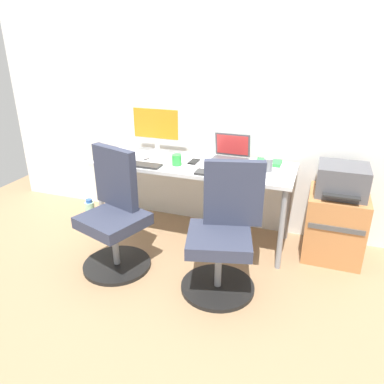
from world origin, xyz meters
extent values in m
plane|color=#9E7A56|center=(0.00, 0.00, 0.00)|extent=(5.28, 5.28, 0.00)
cube|color=white|center=(0.00, 0.38, 1.30)|extent=(4.40, 0.04, 2.60)
cube|color=silver|center=(0.00, 0.00, 0.70)|extent=(1.70, 0.60, 0.03)
cylinder|color=gray|center=(-0.80, -0.25, 0.34)|extent=(0.04, 0.04, 0.69)
cylinder|color=gray|center=(0.80, -0.25, 0.34)|extent=(0.04, 0.04, 0.69)
cylinder|color=gray|center=(-0.80, 0.25, 0.34)|extent=(0.04, 0.04, 0.69)
cylinder|color=gray|center=(0.80, 0.25, 0.34)|extent=(0.04, 0.04, 0.69)
cylinder|color=black|center=(-0.42, -0.67, 0.01)|extent=(0.54, 0.54, 0.03)
cylinder|color=gray|center=(-0.42, -0.67, 0.20)|extent=(0.05, 0.05, 0.34)
cube|color=#33384C|center=(-0.42, -0.67, 0.41)|extent=(0.56, 0.56, 0.09)
cube|color=#33384C|center=(-0.48, -0.49, 0.70)|extent=(0.42, 0.20, 0.48)
cylinder|color=black|center=(0.42, -0.67, 0.01)|extent=(0.54, 0.54, 0.03)
cylinder|color=gray|center=(0.42, -0.67, 0.20)|extent=(0.05, 0.05, 0.34)
cube|color=#33384C|center=(0.42, -0.67, 0.41)|extent=(0.54, 0.54, 0.09)
cube|color=#33384C|center=(0.47, -0.49, 0.70)|extent=(0.42, 0.17, 0.48)
cube|color=#B77542|center=(1.20, 0.11, 0.28)|extent=(0.46, 0.47, 0.56)
cube|color=#4C4C4C|center=(1.20, -0.13, 0.36)|extent=(0.41, 0.01, 0.04)
cube|color=#515156|center=(1.20, 0.11, 0.68)|extent=(0.38, 0.34, 0.24)
cube|color=#262626|center=(1.20, -0.09, 0.62)|extent=(0.27, 0.06, 0.01)
cylinder|color=#A5D8B2|center=(-0.97, -0.20, 0.14)|extent=(0.09, 0.09, 0.28)
cylinder|color=#2D59B2|center=(-0.97, -0.20, 0.30)|extent=(0.06, 0.06, 0.03)
cylinder|color=silver|center=(-0.42, 0.16, 0.72)|extent=(0.18, 0.18, 0.01)
cylinder|color=silver|center=(-0.42, 0.16, 0.78)|extent=(0.04, 0.04, 0.11)
cube|color=silver|center=(-0.42, 0.16, 0.99)|extent=(0.48, 0.03, 0.31)
cube|color=orange|center=(-0.42, 0.14, 0.99)|extent=(0.43, 0.00, 0.26)
cube|color=#4C4C51|center=(0.27, 0.11, 0.73)|extent=(0.31, 0.22, 0.02)
cube|color=#4C4C51|center=(0.27, 0.24, 0.84)|extent=(0.31, 0.05, 0.21)
cube|color=red|center=(0.27, 0.24, 0.84)|extent=(0.28, 0.04, 0.18)
cube|color=#2D2D2D|center=(-0.39, -0.22, 0.73)|extent=(0.34, 0.12, 0.02)
cube|color=#2D2D2D|center=(0.27, -0.22, 0.73)|extent=(0.34, 0.12, 0.02)
ellipsoid|color=#515156|center=(0.52, -0.04, 0.73)|extent=(0.06, 0.10, 0.03)
ellipsoid|color=#B7B7B7|center=(-0.44, -0.03, 0.73)|extent=(0.06, 0.10, 0.03)
cylinder|color=green|center=(-0.12, -0.11, 0.76)|extent=(0.08, 0.08, 0.09)
cylinder|color=slate|center=(0.63, 0.00, 0.77)|extent=(0.07, 0.07, 0.10)
cube|color=black|center=(-0.74, -0.19, 0.72)|extent=(0.07, 0.14, 0.01)
cube|color=black|center=(-0.01, 0.02, 0.72)|extent=(0.07, 0.14, 0.01)
cube|color=green|center=(0.61, 0.19, 0.73)|extent=(0.21, 0.15, 0.03)
camera|label=1|loc=(0.99, -2.82, 1.71)|focal=34.35mm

